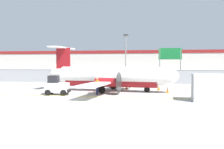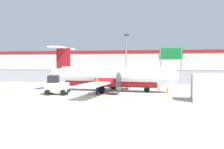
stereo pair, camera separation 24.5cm
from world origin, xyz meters
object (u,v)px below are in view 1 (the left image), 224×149
(commuter_airplane, at_px, (113,77))
(parked_car_4, at_px, (155,76))
(traffic_cone_far_left, at_px, (127,87))
(parked_car_5, at_px, (184,76))
(traffic_cone_near_left, at_px, (168,90))
(cargo_container, at_px, (208,88))
(parked_car_3, at_px, (125,74))
(highway_sign, at_px, (170,57))
(apron_light_pole, at_px, (126,55))
(parked_car_2, at_px, (102,75))
(ground_crew_worker, at_px, (97,85))
(baggage_tug, at_px, (57,86))
(parked_car_6, at_px, (209,76))
(parked_car_1, at_px, (86,73))
(traffic_cone_near_right, at_px, (159,88))
(parked_car_0, at_px, (51,75))

(commuter_airplane, bearing_deg, parked_car_4, 81.46)
(traffic_cone_far_left, distance_m, parked_car_5, 18.93)
(traffic_cone_near_left, bearing_deg, cargo_container, -61.12)
(parked_car_5, bearing_deg, parked_car_3, -29.77)
(parked_car_5, xyz_separation_m, highway_sign, (-2.88, -5.82, 3.24))
(apron_light_pole, bearing_deg, cargo_container, -60.99)
(parked_car_2, bearing_deg, apron_light_pole, 122.53)
(cargo_container, xyz_separation_m, parked_car_2, (-14.30, 26.83, -0.21))
(ground_crew_worker, bearing_deg, baggage_tug, -15.05)
(baggage_tug, height_order, parked_car_4, baggage_tug)
(ground_crew_worker, bearing_deg, traffic_cone_far_left, -138.28)
(commuter_airplane, relative_size, parked_car_6, 3.82)
(parked_car_4, height_order, apron_light_pole, apron_light_pole)
(parked_car_1, bearing_deg, parked_car_3, -21.23)
(parked_car_5, height_order, parked_car_6, same)
(baggage_tug, bearing_deg, traffic_cone_far_left, 39.89)
(parked_car_1, bearing_deg, parked_car_6, -20.11)
(traffic_cone_far_left, relative_size, parked_car_6, 0.15)
(baggage_tug, xyz_separation_m, parked_car_3, (3.59, 27.86, 0.04))
(highway_sign, bearing_deg, parked_car_5, 63.67)
(baggage_tug, bearing_deg, cargo_container, -13.96)
(parked_car_6, bearing_deg, commuter_airplane, 53.92)
(baggage_tug, bearing_deg, highway_sign, 49.67)
(commuter_airplane, distance_m, parked_car_6, 24.35)
(parked_car_1, distance_m, parked_car_3, 9.53)
(traffic_cone_far_left, bearing_deg, traffic_cone_near_right, -7.71)
(traffic_cone_near_left, distance_m, apron_light_pole, 11.77)
(parked_car_3, xyz_separation_m, highway_sign, (8.27, -10.46, 3.24))
(commuter_airplane, xyz_separation_m, traffic_cone_far_left, (1.26, 2.46, -1.29))
(parked_car_1, relative_size, highway_sign, 0.78)
(cargo_container, bearing_deg, traffic_cone_far_left, 133.78)
(parked_car_1, relative_size, parked_car_6, 1.02)
(parked_car_3, bearing_deg, parked_car_0, 26.24)
(parked_car_2, bearing_deg, highway_sign, 154.75)
(apron_light_pole, bearing_deg, parked_car_4, 63.21)
(parked_car_0, bearing_deg, traffic_cone_near_left, -43.80)
(parked_car_0, relative_size, parked_car_4, 0.99)
(traffic_cone_near_left, height_order, parked_car_0, parked_car_0)
(cargo_container, relative_size, apron_light_pole, 0.34)
(commuter_airplane, distance_m, highway_sign, 15.41)
(traffic_cone_near_right, distance_m, parked_car_6, 20.07)
(cargo_container, distance_m, parked_car_6, 26.15)
(commuter_airplane, xyz_separation_m, parked_car_5, (9.85, 19.32, -0.71))
(ground_crew_worker, xyz_separation_m, parked_car_3, (-0.26, 27.11, -0.06))
(traffic_cone_far_left, distance_m, highway_sign, 13.01)
(commuter_airplane, relative_size, parked_car_2, 3.70)
(traffic_cone_near_left, relative_size, parked_car_1, 0.15)
(baggage_tug, distance_m, parked_car_5, 27.51)
(traffic_cone_near_left, xyz_separation_m, parked_car_1, (-16.23, 27.30, 0.58))
(cargo_container, relative_size, parked_car_0, 0.58)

